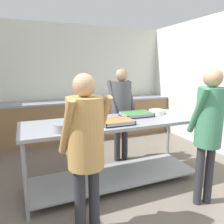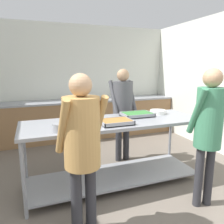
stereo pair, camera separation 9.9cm
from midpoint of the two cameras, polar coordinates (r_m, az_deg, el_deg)
name	(u,v)px [view 1 (the left image)]	position (r m, az deg, el deg)	size (l,w,h in m)	color
wall_rear	(68,81)	(5.43, -12.04, 7.88)	(5.01, 0.06, 2.65)	silver
wall_right	(217,85)	(4.70, 25.28, 6.50)	(0.06, 4.45, 2.65)	silver
back_counter	(72,120)	(5.20, -10.89, -1.96)	(4.85, 0.65, 0.90)	olive
serving_counter	(115,142)	(3.07, -0.22, -7.76)	(2.47, 0.83, 0.94)	gray
sauce_pan	(63,127)	(2.54, -13.69, -3.83)	(0.36, 0.22, 0.10)	gray
broccoli_bowl	(83,118)	(3.01, -8.63, -1.49)	(0.24, 0.24, 0.11)	#B2B2B7
serving_tray_roast	(116,122)	(2.80, 0.17, -2.62)	(0.40, 0.31, 0.05)	gray
serving_tray_vegetables	(136,114)	(3.27, 5.55, -0.62)	(0.45, 0.32, 0.05)	gray
plate_stack	(157,112)	(3.50, 10.85, 0.10)	(0.26, 0.26, 0.06)	white
guest_serving_left	(209,122)	(2.73, 23.05, -2.47)	(0.44, 0.37, 1.64)	#2D2D33
guest_serving_right	(86,140)	(2.06, -8.27, -7.25)	(0.49, 0.39, 1.60)	#2D2D33
cook_behind_counter	(121,105)	(3.79, 1.70, 1.80)	(0.46, 0.34, 1.63)	#2D2D33
water_bottle	(123,93)	(5.42, 2.32, 4.87)	(0.06, 0.06, 0.25)	silver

